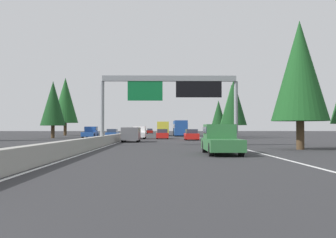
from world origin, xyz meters
name	(u,v)px	position (x,y,z in m)	size (l,w,h in m)	color
ground_plane	(129,138)	(60.00, 0.00, 0.00)	(320.00, 320.00, 0.00)	#2D2D30
median_barrier	(135,134)	(80.00, 0.30, 0.45)	(180.00, 0.56, 0.90)	#9E9B93
shoulder_stripe_right	(197,137)	(70.00, -11.52, 0.01)	(160.00, 0.16, 0.01)	silver
shoulder_stripe_median	(135,137)	(70.00, -0.25, 0.01)	(160.00, 0.16, 0.01)	silver
sign_gantry_overhead	(171,90)	(33.12, -6.04, 5.12)	(0.50, 12.68, 6.44)	gray
pickup_mid_left	(221,139)	(20.85, -8.87, 0.91)	(5.60, 2.00, 1.86)	#2D6B38
minivan_far_right	(131,134)	(43.50, -1.59, 0.95)	(5.00, 1.95, 1.69)	slate
sedan_near_center	(162,134)	(57.43, -5.24, 0.68)	(4.40, 1.80, 1.47)	red
bus_distant_a	(180,128)	(80.24, -8.87, 1.72)	(11.50, 2.55, 3.10)	#1E4793
box_truck_distant_b	(163,128)	(84.17, -5.38, 1.61)	(8.50, 2.40, 2.95)	gold
sedan_mid_center	(150,131)	(120.04, -1.56, 0.68)	(4.40, 1.80, 1.47)	maroon
sedan_far_center	(191,135)	(50.97, -9.16, 0.68)	(4.40, 1.80, 1.47)	red
pickup_near_right	(139,133)	(58.07, -1.72, 0.91)	(5.60, 2.00, 1.86)	white
oncoming_near	(90,132)	(64.13, 6.66, 0.91)	(5.60, 2.00, 1.86)	#1E4793
oncoming_far	(112,134)	(63.77, 3.00, 0.68)	(4.40, 1.80, 1.47)	#1E4793
conifer_right_foreground	(300,71)	(26.19, -15.65, 5.96)	(4.32, 4.32, 9.81)	#4C3823
conifer_right_mid	(234,102)	(61.82, -16.74, 5.76)	(4.18, 4.18, 9.49)	#4C3823
conifer_right_far	(231,105)	(75.82, -18.73, 6.15)	(4.45, 4.45, 10.12)	#4C3823
conifer_right_distant	(219,114)	(102.05, -19.75, 5.32)	(3.86, 3.86, 8.76)	#4C3823
conifer_left_mid	(53,103)	(62.28, 12.40, 5.59)	(4.05, 4.05, 9.21)	#4C3823
conifer_left_far	(65,100)	(85.39, 15.76, 7.62)	(5.52, 5.52, 12.53)	#4C3823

